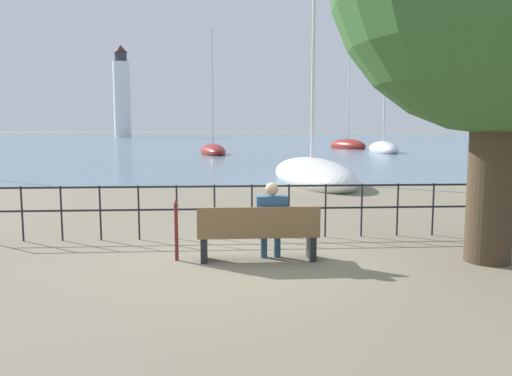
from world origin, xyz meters
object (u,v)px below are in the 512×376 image
Objects in this scene: sailboat_5 at (348,145)px; closed_umbrella at (176,226)px; park_bench at (258,234)px; sailboat_1 at (213,150)px; seated_person_left at (272,217)px; sailboat_2 at (312,175)px; sailboat_0 at (383,149)px; harbor_lighthouse at (122,95)px.

closed_umbrella is at bearing -128.12° from sailboat_5.
sailboat_1 reaches higher than park_bench.
seated_person_left is (0.22, 0.07, 0.26)m from park_bench.
sailboat_1 is at bearing 94.55° from sailboat_2.
closed_umbrella is 40.85m from sailboat_0.
sailboat_5 is at bearing 74.07° from park_bench.
sailboat_2 is at bearing 69.61° from closed_umbrella.
closed_umbrella is 0.11× the size of sailboat_0.
harbor_lighthouse is at bearing 98.50° from sailboat_2.
seated_person_left is 0.10× the size of sailboat_5.
closed_umbrella is (-1.32, 0.12, 0.12)m from park_bench.
seated_person_left is at bearing -1.70° from closed_umbrella.
closed_umbrella reaches higher than park_bench.
sailboat_0 is 28.48m from sailboat_2.
sailboat_2 is (4.34, -23.68, 0.01)m from sailboat_1.
harbor_lighthouse is at bearing 101.83° from park_bench.
seated_person_left is 0.12× the size of sailboat_2.
seated_person_left reaches higher than park_bench.
sailboat_1 is (-15.79, -2.40, -0.01)m from sailboat_0.
sailboat_1 is 0.87× the size of sailboat_5.
seated_person_left is 11.99m from sailboat_2.
seated_person_left is 35.37m from sailboat_1.
harbor_lighthouse is at bearing 95.54° from sailboat_5.
harbor_lighthouse reaches higher than sailboat_2.
park_bench is 0.08× the size of harbor_lighthouse.
sailboat_5 is at bearing 102.30° from sailboat_0.
sailboat_2 reaches higher than park_bench.
harbor_lighthouse reaches higher than sailboat_1.
sailboat_2 is at bearing 76.58° from seated_person_left.
park_bench is 0.16× the size of sailboat_5.
sailboat_1 is at bearing -74.68° from harbor_lighthouse.
sailboat_1 is (-1.56, 35.34, -0.38)m from seated_person_left.
sailboat_0 is at bearing 67.30° from closed_umbrella.
harbor_lighthouse is (-40.64, 82.53, 10.97)m from sailboat_5.
seated_person_left is 0.14× the size of sailboat_0.
sailboat_5 is at bearing -63.78° from harbor_lighthouse.
sailboat_1 reaches higher than sailboat_2.
sailboat_2 is (4.32, 11.61, -0.24)m from closed_umbrella.
sailboat_2 is (-11.44, -26.07, 0.00)m from sailboat_0.
sailboat_2 is 122.27m from harbor_lighthouse.
sailboat_1 is at bearing 90.04° from closed_umbrella.
sailboat_5 reaches higher than closed_umbrella.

